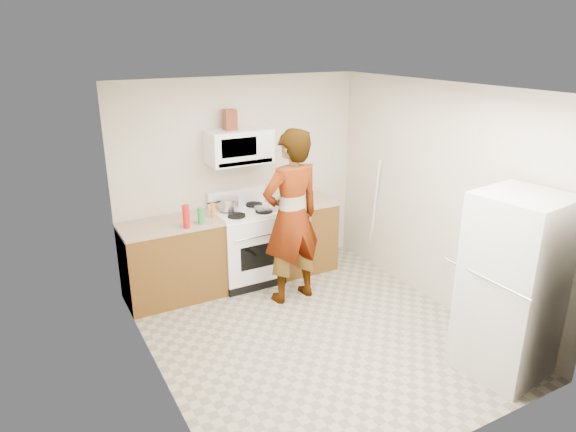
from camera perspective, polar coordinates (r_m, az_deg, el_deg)
floor at (r=5.51m, az=3.02°, el=-12.87°), size 3.60×3.60×0.00m
back_wall at (r=6.48m, az=-5.15°, el=4.18°), size 3.20×0.02×2.50m
right_wall at (r=5.92m, az=16.45°, el=1.98°), size 0.02×3.60×2.50m
cabinet_left at (r=6.15m, az=-12.69°, el=-5.01°), size 1.12×0.62×0.90m
counter_left at (r=5.98m, az=-13.02°, el=-0.92°), size 1.14×0.64×0.03m
cabinet_right at (r=6.77m, az=1.36°, el=-2.21°), size 0.80×0.62×0.90m
counter_right at (r=6.61m, az=1.40°, el=1.56°), size 0.82×0.64×0.03m
gas_range at (r=6.42m, az=-4.64°, el=-3.17°), size 0.76×0.65×1.13m
microwave at (r=6.17m, az=-5.44°, el=7.71°), size 0.76×0.38×0.40m
person at (r=5.77m, az=0.39°, el=-0.15°), size 0.77×0.54×2.02m
fridge at (r=4.98m, az=23.60°, el=-7.17°), size 0.79×0.79×1.70m
kettle at (r=6.65m, az=1.19°, el=2.69°), size 0.17×0.17×0.19m
jug at (r=6.10m, az=-6.49°, el=10.59°), size 0.14×0.14×0.24m
saucepan at (r=6.24m, az=-6.65°, el=1.35°), size 0.25×0.25×0.13m
tray at (r=6.24m, az=-2.48°, el=0.82°), size 0.27×0.20×0.05m
bottle_spray at (r=5.74m, az=-11.26°, el=-0.05°), size 0.08×0.08×0.26m
bottle_hot_sauce at (r=6.03m, az=-8.32°, el=0.62°), size 0.07×0.07×0.17m
bottle_green_cap at (r=5.84m, az=-9.72°, el=-0.00°), size 0.07×0.07×0.19m
pot_lid at (r=5.93m, az=-9.37°, el=-0.60°), size 0.25×0.25×0.01m
broom at (r=6.85m, az=9.52°, el=0.42°), size 0.16×0.31×1.47m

